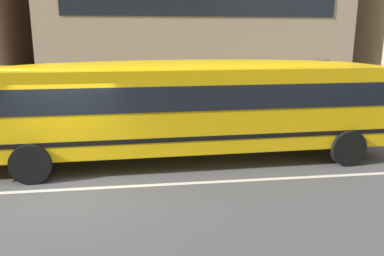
# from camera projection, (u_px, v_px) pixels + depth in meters

# --- Properties ---
(ground_plane) EXTENTS (400.00, 400.00, 0.00)m
(ground_plane) POSITION_uv_depth(u_px,v_px,m) (66.00, 190.00, 9.29)
(ground_plane) COLOR #4C4C4F
(sidewalk_far) EXTENTS (120.00, 3.00, 0.01)m
(sidewalk_far) POSITION_uv_depth(u_px,v_px,m) (99.00, 120.00, 17.03)
(sidewalk_far) COLOR gray
(sidewalk_far) RESTS_ON ground_plane
(lane_centreline) EXTENTS (110.00, 0.16, 0.01)m
(lane_centreline) POSITION_uv_depth(u_px,v_px,m) (66.00, 190.00, 9.29)
(lane_centreline) COLOR silver
(lane_centreline) RESTS_ON ground_plane
(school_bus) EXTENTS (13.37, 3.18, 2.98)m
(school_bus) POSITION_uv_depth(u_px,v_px,m) (183.00, 102.00, 11.19)
(school_bus) COLOR yellow
(school_bus) RESTS_ON ground_plane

